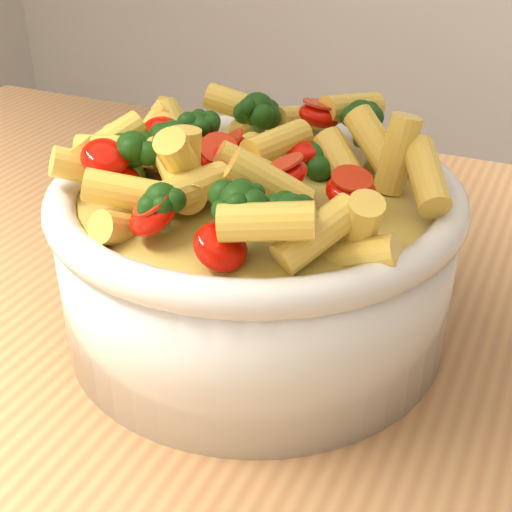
% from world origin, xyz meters
% --- Properties ---
extents(table, '(1.20, 0.80, 0.90)m').
position_xyz_m(table, '(0.00, 0.00, 0.80)').
color(table, '#AF7E4B').
rests_on(table, ground).
extents(serving_bowl, '(0.28, 0.28, 0.12)m').
position_xyz_m(serving_bowl, '(-0.01, 0.01, 0.96)').
color(serving_bowl, silver).
rests_on(serving_bowl, table).
extents(pasta_salad, '(0.22, 0.22, 0.05)m').
position_xyz_m(pasta_salad, '(-0.01, 0.01, 1.03)').
color(pasta_salad, '#FFCA50').
rests_on(pasta_salad, serving_bowl).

